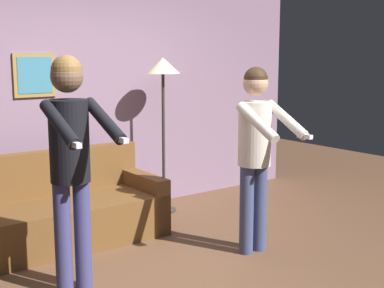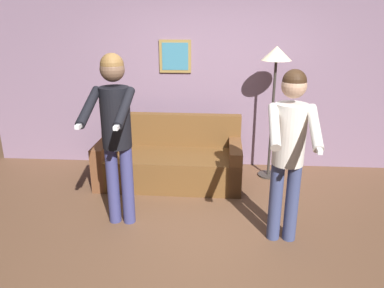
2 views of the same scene
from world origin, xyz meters
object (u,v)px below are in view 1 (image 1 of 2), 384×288
at_px(couch, 64,214).
at_px(torchiere_lamp, 163,80).
at_px(person_standing_left, 71,150).
at_px(person_standing_right, 256,142).

bearing_deg(couch, torchiere_lamp, 11.14).
height_order(couch, person_standing_left, person_standing_left).
height_order(torchiere_lamp, person_standing_right, torchiere_lamp).
height_order(couch, torchiere_lamp, torchiere_lamp).
bearing_deg(couch, person_standing_right, -45.70).
bearing_deg(couch, person_standing_left, -109.74).
bearing_deg(torchiere_lamp, person_standing_right, -92.29).
xyz_separation_m(torchiere_lamp, person_standing_right, (-0.06, -1.60, -0.50)).
relative_size(person_standing_left, person_standing_right, 1.06).
relative_size(couch, torchiere_lamp, 1.07).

